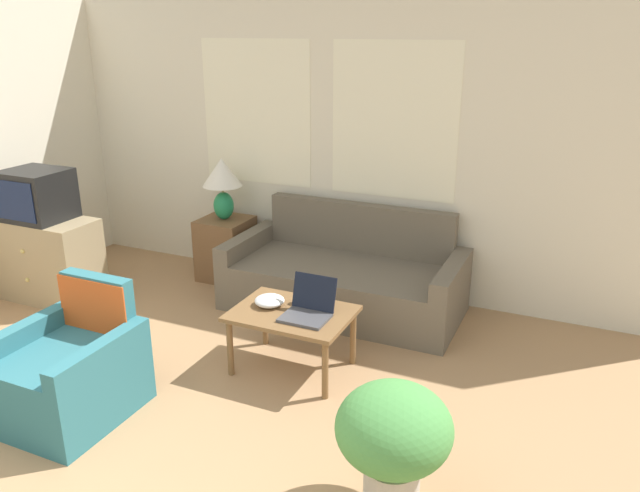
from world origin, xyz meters
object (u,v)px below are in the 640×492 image
Objects in this scene: armchair at (72,373)px; snack_bowl at (270,301)px; laptop at (308,308)px; coffee_table at (292,319)px; cup_navy at (300,298)px; couch at (346,279)px; table_lamp at (222,179)px; potted_plant at (394,436)px; television at (37,195)px.

armchair reaches higher than snack_bowl.
armchair is 2.60× the size of laptop.
cup_navy is (-0.01, 0.15, 0.09)m from coffee_table.
couch is 2.36m from armchair.
armchair reaches higher than cup_navy.
coffee_table is 3.87× the size of snack_bowl.
couch is 2.42× the size of coffee_table.
couch is 3.43× the size of table_lamp.
laptop is 1.38m from potted_plant.
snack_bowl reaches higher than coffee_table.
snack_bowl is at bearing 51.60° from armchair.
armchair is 2.06m from television.
coffee_table is at bearing -4.82° from television.
armchair is 2.09m from potted_plant.
laptop is 1.48× the size of snack_bowl.
table_lamp is 1.85× the size of laptop.
couch is 3.89× the size of television.
couch is 1.01m from cup_navy.
couch reaches higher than coffee_table.
armchair is at bearing -138.91° from laptop.
television is (-1.50, 1.23, 0.68)m from armchair.
laptop is at bearing -40.90° from table_lamp.
television is 0.88× the size of table_lamp.
couch reaches higher than potted_plant.
potted_plant is (2.08, -0.01, 0.17)m from armchair.
cup_navy is at bearing 131.20° from laptop.
potted_plant is at bearing -43.94° from coffee_table.
snack_bowl is (-0.13, -1.10, 0.23)m from couch.
couch is 1.14m from coffee_table.
table_lamp is at bearing 173.87° from couch.
television is 1.63× the size of laptop.
armchair is 2.42m from table_lamp.
coffee_table is at bearing -8.37° from snack_bowl.
armchair is at bearing -130.87° from cup_navy.
potted_plant is (0.93, -1.01, -0.07)m from laptop.
couch reaches higher than snack_bowl.
table_lamp is 1.94m from coffee_table.
cup_navy is (2.51, -0.06, -0.47)m from television.
laptop is (1.48, -1.28, -0.47)m from table_lamp.
television is at bearing 140.71° from armchair.
potted_plant is at bearing -47.54° from cup_navy.
television reaches higher than cup_navy.
potted_plant is (1.07, -1.17, -0.04)m from cup_navy.
armchair reaches higher than coffee_table.
laptop is at bearing -7.39° from snack_bowl.
table_lamp is at bearing 133.04° from snack_bowl.
couch is at bearing 20.42° from television.
coffee_table is at bearing 136.06° from potted_plant.
laptop is 0.45× the size of potted_plant.
armchair is at bearing -135.05° from coffee_table.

